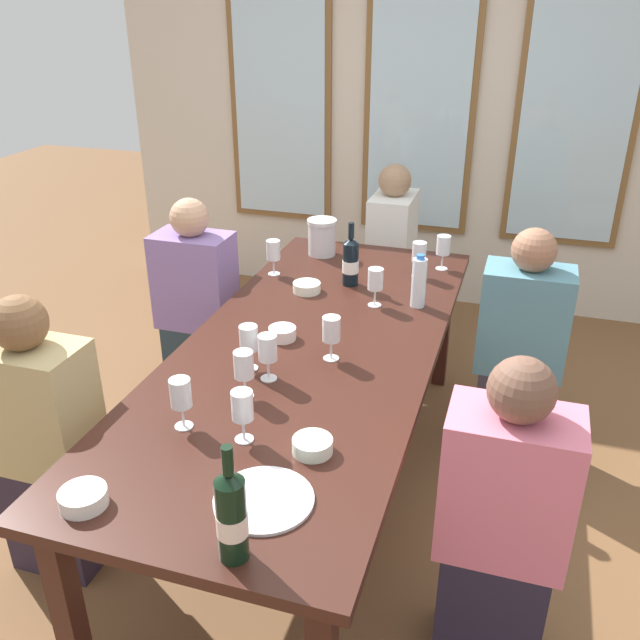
{
  "coord_description": "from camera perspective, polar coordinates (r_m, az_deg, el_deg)",
  "views": [
    {
      "loc": [
        0.75,
        -2.25,
        2.0
      ],
      "look_at": [
        0.0,
        0.12,
        0.79
      ],
      "focal_mm": 38.19,
      "sensor_mm": 36.0,
      "label": 1
    }
  ],
  "objects": [
    {
      "name": "tasting_bowl_2",
      "position": [
        3.14,
        -1.12,
        2.77
      ],
      "size": [
        0.13,
        0.13,
        0.04
      ],
      "primitive_type": "cylinder",
      "color": "white",
      "rests_on": "dining_table"
    },
    {
      "name": "seated_person_2",
      "position": [
        2.67,
        -22.03,
        -9.7
      ],
      "size": [
        0.38,
        0.24,
        1.11
      ],
      "color": "#2E2332",
      "rests_on": "ground"
    },
    {
      "name": "wine_bottle_0",
      "position": [
        1.7,
        -7.42,
        -15.97
      ],
      "size": [
        0.08,
        0.08,
        0.33
      ],
      "color": "black",
      "rests_on": "dining_table"
    },
    {
      "name": "wine_glass_1",
      "position": [
        3.31,
        -3.93,
        5.8
      ],
      "size": [
        0.07,
        0.07,
        0.17
      ],
      "color": "white",
      "rests_on": "dining_table"
    },
    {
      "name": "wine_glass_9",
      "position": [
        2.18,
        -11.58,
        -6.22
      ],
      "size": [
        0.07,
        0.07,
        0.17
      ],
      "color": "white",
      "rests_on": "dining_table"
    },
    {
      "name": "metal_pitcher",
      "position": [
        3.58,
        0.16,
        6.98
      ],
      "size": [
        0.16,
        0.16,
        0.19
      ],
      "color": "silver",
      "rests_on": "dining_table"
    },
    {
      "name": "tasting_bowl_1",
      "position": [
        2.0,
        -19.21,
        -13.9
      ],
      "size": [
        0.13,
        0.13,
        0.05
      ],
      "primitive_type": "cylinder",
      "color": "white",
      "rests_on": "dining_table"
    },
    {
      "name": "water_bottle",
      "position": [
        2.99,
        8.28,
        3.16
      ],
      "size": [
        0.06,
        0.06,
        0.24
      ],
      "color": "white",
      "rests_on": "dining_table"
    },
    {
      "name": "dining_table",
      "position": [
        2.71,
        -0.78,
        -3.3
      ],
      "size": [
        0.97,
        2.41,
        0.74
      ],
      "color": "#3A1B14",
      "rests_on": "ground"
    },
    {
      "name": "white_plate_0",
      "position": [
        1.93,
        -4.73,
        -14.75
      ],
      "size": [
        0.28,
        0.28,
        0.01
      ],
      "primitive_type": "cylinder",
      "color": "white",
      "rests_on": "dining_table"
    },
    {
      "name": "tasting_bowl_3",
      "position": [
        2.72,
        -3.17,
        -1.11
      ],
      "size": [
        0.11,
        0.11,
        0.05
      ],
      "primitive_type": "cylinder",
      "color": "white",
      "rests_on": "dining_table"
    },
    {
      "name": "ground_plane",
      "position": [
        3.1,
        -0.7,
        -14.24
      ],
      "size": [
        12.0,
        12.0,
        0.0
      ],
      "primitive_type": "plane",
      "color": "brown"
    },
    {
      "name": "wine_glass_8",
      "position": [
        2.3,
        -6.41,
        -3.84
      ],
      "size": [
        0.07,
        0.07,
        0.17
      ],
      "color": "white",
      "rests_on": "dining_table"
    },
    {
      "name": "wine_bottle_1",
      "position": [
        3.19,
        2.58,
        4.91
      ],
      "size": [
        0.08,
        0.08,
        0.3
      ],
      "color": "black",
      "rests_on": "dining_table"
    },
    {
      "name": "back_wall_with_windows",
      "position": [
        4.63,
        8.52,
        18.85
      ],
      "size": [
        4.17,
        0.1,
        2.9
      ],
      "color": "beige",
      "rests_on": "ground"
    },
    {
      "name": "seated_person_1",
      "position": [
        3.19,
        16.36,
        -2.64
      ],
      "size": [
        0.38,
        0.24,
        1.11
      ],
      "color": "#393642",
      "rests_on": "ground"
    },
    {
      "name": "wine_glass_6",
      "position": [
        2.4,
        -4.41,
        -2.44
      ],
      "size": [
        0.07,
        0.07,
        0.17
      ],
      "color": "white",
      "rests_on": "dining_table"
    },
    {
      "name": "seated_person_4",
      "position": [
        4.14,
        5.97,
        4.97
      ],
      "size": [
        0.24,
        0.38,
        1.11
      ],
      "color": "#392F31",
      "rests_on": "ground"
    },
    {
      "name": "wine_glass_7",
      "position": [
        2.97,
        4.67,
        3.36
      ],
      "size": [
        0.07,
        0.07,
        0.17
      ],
      "color": "white",
      "rests_on": "dining_table"
    },
    {
      "name": "wine_glass_5",
      "position": [
        2.09,
        -6.63,
        -7.21
      ],
      "size": [
        0.07,
        0.07,
        0.17
      ],
      "color": "white",
      "rests_on": "dining_table"
    },
    {
      "name": "tasting_bowl_0",
      "position": [
        2.08,
        -0.63,
        -10.48
      ],
      "size": [
        0.12,
        0.12,
        0.05
      ],
      "primitive_type": "cylinder",
      "color": "white",
      "rests_on": "dining_table"
    },
    {
      "name": "wine_glass_2",
      "position": [
        3.31,
        8.31,
        5.59
      ],
      "size": [
        0.07,
        0.07,
        0.17
      ],
      "color": "white",
      "rests_on": "dining_table"
    },
    {
      "name": "seated_person_0",
      "position": [
        3.53,
        -10.24,
        0.83
      ],
      "size": [
        0.38,
        0.24,
        1.11
      ],
      "color": "#273943",
      "rests_on": "ground"
    },
    {
      "name": "wine_glass_0",
      "position": [
        2.47,
        -6.0,
        -1.62
      ],
      "size": [
        0.07,
        0.07,
        0.17
      ],
      "color": "white",
      "rests_on": "dining_table"
    },
    {
      "name": "wine_glass_3",
      "position": [
        2.52,
        0.96,
        -0.85
      ],
      "size": [
        0.07,
        0.07,
        0.17
      ],
      "color": "white",
      "rests_on": "dining_table"
    },
    {
      "name": "wine_glass_4",
      "position": [
        3.43,
        10.3,
        6.12
      ],
      "size": [
        0.07,
        0.07,
        0.17
      ],
      "color": "white",
      "rests_on": "dining_table"
    },
    {
      "name": "seated_person_3",
      "position": [
        2.23,
        14.92,
        -16.47
      ],
      "size": [
        0.38,
        0.24,
        1.11
      ],
      "color": "#282134",
      "rests_on": "ground"
    }
  ]
}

